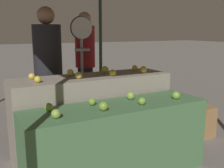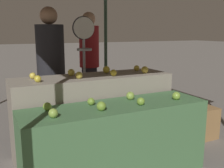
{
  "view_description": "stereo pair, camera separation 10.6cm",
  "coord_description": "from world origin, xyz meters",
  "px_view_note": "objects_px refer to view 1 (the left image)",
  "views": [
    {
      "loc": [
        -1.24,
        -2.17,
        1.48
      ],
      "look_at": [
        0.1,
        0.3,
        0.92
      ],
      "focal_mm": 42.0,
      "sensor_mm": 36.0,
      "label": 1
    },
    {
      "loc": [
        -1.15,
        -2.21,
        1.48
      ],
      "look_at": [
        0.1,
        0.3,
        0.92
      ],
      "focal_mm": 42.0,
      "sensor_mm": 36.0,
      "label": 2
    }
  ],
  "objects_px": {
    "produce_scale": "(82,50)",
    "person_customer_right": "(85,55)",
    "wooden_crate_side": "(194,121)",
    "person_vendor_at_scale": "(48,63)",
    "person_customer_left": "(47,68)"
  },
  "relations": [
    {
      "from": "produce_scale",
      "to": "person_customer_right",
      "type": "relative_size",
      "value": 0.93
    },
    {
      "from": "produce_scale",
      "to": "person_customer_right",
      "type": "bearing_deg",
      "value": 65.38
    },
    {
      "from": "produce_scale",
      "to": "person_customer_left",
      "type": "distance_m",
      "value": 1.11
    },
    {
      "from": "produce_scale",
      "to": "person_customer_right",
      "type": "height_order",
      "value": "person_customer_right"
    },
    {
      "from": "produce_scale",
      "to": "person_customer_right",
      "type": "distance_m",
      "value": 1.2
    },
    {
      "from": "person_vendor_at_scale",
      "to": "wooden_crate_side",
      "type": "relative_size",
      "value": 4.09
    },
    {
      "from": "person_customer_left",
      "to": "wooden_crate_side",
      "type": "distance_m",
      "value": 2.48
    },
    {
      "from": "person_vendor_at_scale",
      "to": "person_customer_left",
      "type": "distance_m",
      "value": 0.77
    },
    {
      "from": "produce_scale",
      "to": "wooden_crate_side",
      "type": "relative_size",
      "value": 3.79
    },
    {
      "from": "person_customer_left",
      "to": "person_vendor_at_scale",
      "type": "bearing_deg",
      "value": 58.07
    },
    {
      "from": "person_vendor_at_scale",
      "to": "person_customer_left",
      "type": "xyz_separation_m",
      "value": [
        0.17,
        0.73,
        -0.16
      ]
    },
    {
      "from": "person_customer_right",
      "to": "wooden_crate_side",
      "type": "relative_size",
      "value": 4.1
    },
    {
      "from": "produce_scale",
      "to": "person_vendor_at_scale",
      "type": "distance_m",
      "value": 0.53
    },
    {
      "from": "produce_scale",
      "to": "person_vendor_at_scale",
      "type": "xyz_separation_m",
      "value": [
        -0.39,
        0.3,
        -0.19
      ]
    },
    {
      "from": "person_vendor_at_scale",
      "to": "person_customer_right",
      "type": "height_order",
      "value": "person_customer_right"
    }
  ]
}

